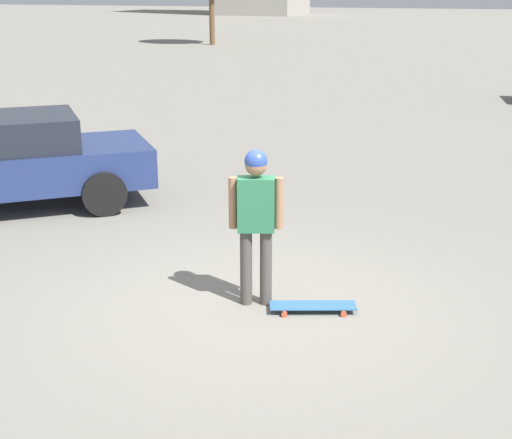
{
  "coord_description": "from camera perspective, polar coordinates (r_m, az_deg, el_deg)",
  "views": [
    {
      "loc": [
        6.59,
        2.33,
        3.24
      ],
      "look_at": [
        0.0,
        0.0,
        0.95
      ],
      "focal_mm": 50.0,
      "sensor_mm": 36.0,
      "label": 1
    }
  ],
  "objects": [
    {
      "name": "car_parked_near",
      "position": [
        11.41,
        -19.35,
        4.46
      ],
      "size": [
        4.08,
        4.43,
        1.42
      ],
      "rotation": [
        0.0,
        0.0,
        -0.88
      ],
      "color": "navy",
      "rests_on": "ground_plane"
    },
    {
      "name": "person",
      "position": [
        7.33,
        -0.0,
        0.64
      ],
      "size": [
        0.31,
        0.54,
        1.68
      ],
      "rotation": [
        0.0,
        0.0,
        1.89
      ],
      "color": "#4C4742",
      "rests_on": "ground_plane"
    },
    {
      "name": "ground_plane",
      "position": [
        7.7,
        -0.0,
        -6.71
      ],
      "size": [
        220.0,
        220.0,
        0.0
      ],
      "primitive_type": "plane",
      "color": "gray"
    },
    {
      "name": "skateboard",
      "position": [
        7.52,
        4.58,
        -6.91
      ],
      "size": [
        0.53,
        0.93,
        0.07
      ],
      "rotation": [
        0.0,
        0.0,
        -1.22
      ],
      "color": "#336693",
      "rests_on": "ground_plane"
    }
  ]
}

